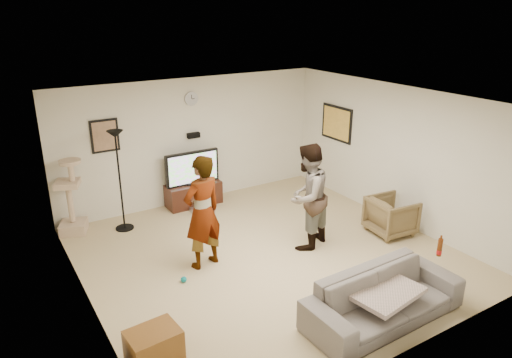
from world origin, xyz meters
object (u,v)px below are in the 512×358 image
side_table (154,346)px  floor_lamp (120,182)px  tv (192,168)px  sofa (384,298)px  person_left (203,212)px  beer_bottle (440,247)px  person_right (307,197)px  tv_stand (194,194)px  cat_tree (69,197)px  armchair (391,216)px

side_table → floor_lamp: bearing=78.2°
tv → sofa: size_ratio=0.52×
person_left → beer_bottle: (2.33, -2.42, -0.14)m
person_left → side_table: size_ratio=3.09×
beer_bottle → side_table: beer_bottle is taller
person_left → person_right: bearing=157.0°
floor_lamp → person_right: floor_lamp is taller
tv → person_left: (-0.85, -2.25, 0.10)m
tv_stand → beer_bottle: 4.92m
beer_bottle → tv_stand: bearing=107.5°
floor_lamp → cat_tree: 0.90m
beer_bottle → armchair: 1.97m
side_table → tv: bearing=59.6°
tv → sofa: bearing=-84.1°
floor_lamp → side_table: 3.65m
floor_lamp → armchair: 4.77m
tv → floor_lamp: (-1.53, -0.35, 0.12)m
floor_lamp → armchair: size_ratio=2.48×
tv_stand → person_left: person_left is taller
person_left → tv: bearing=-123.2°
tv_stand → tv: 0.55m
cat_tree → sofa: 5.44m
tv_stand → beer_bottle: bearing=-72.5°
cat_tree → beer_bottle: 6.00m
tv → cat_tree: size_ratio=0.81×
tv_stand → floor_lamp: 1.70m
person_left → armchair: bearing=154.9°
tv → cat_tree: 2.34m
floor_lamp → beer_bottle: bearing=-55.3°
beer_bottle → sofa: bearing=180.0°
tv → sofa: 4.72m
floor_lamp → cat_tree: (-0.81, 0.32, -0.23)m
cat_tree → sofa: size_ratio=0.63×
floor_lamp → sofa: floor_lamp is taller
tv → beer_bottle: tv is taller
tv → armchair: size_ratio=1.51×
cat_tree → person_right: (3.19, -2.54, 0.20)m
tv_stand → cat_tree: 2.38m
tv → sofa: (0.49, -4.67, -0.47)m
armchair → tv_stand: bearing=45.0°
tv → floor_lamp: size_ratio=0.61×
person_right → side_table: person_right is taller
beer_bottle → armchair: size_ratio=0.34×
floor_lamp → person_right: bearing=-43.1°
floor_lamp → side_table: (-0.73, -3.50, -0.71)m
tv_stand → tv: size_ratio=0.99×
cat_tree → armchair: (4.74, -2.96, -0.35)m
cat_tree → person_right: bearing=-38.6°
person_left → sofa: 2.83m
beer_bottle → cat_tree: bearing=129.3°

